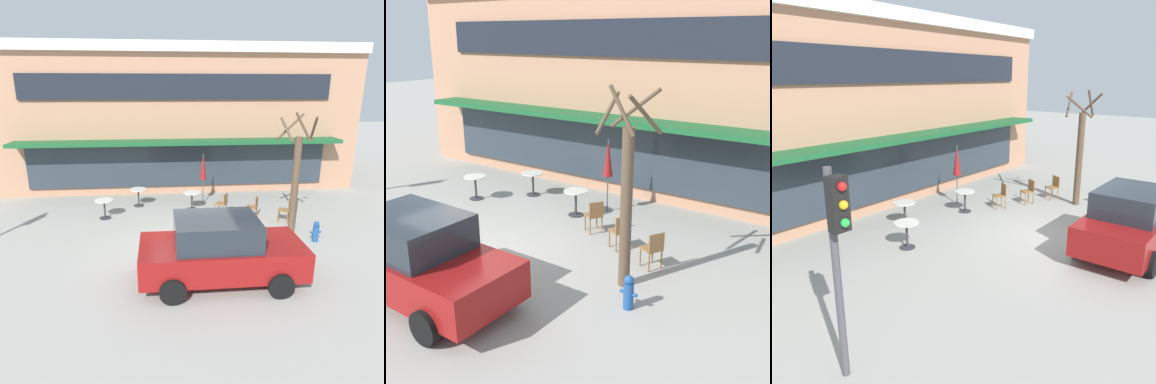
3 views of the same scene
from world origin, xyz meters
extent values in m
plane|color=#9E9B93|center=(0.00, 0.00, 0.00)|extent=(80.00, 80.00, 0.00)
cube|color=tan|center=(0.00, 10.00, 3.42)|extent=(17.36, 8.00, 6.85)
cube|color=silver|center=(0.00, 5.88, 6.60)|extent=(17.36, 0.24, 0.44)
cube|color=#19592D|center=(0.00, 5.45, 2.55)|extent=(14.75, 1.10, 0.16)
cube|color=#1E232D|center=(0.00, 5.94, 4.93)|extent=(13.89, 0.10, 1.10)
cube|color=#2D3842|center=(0.00, 5.94, 1.35)|extent=(13.89, 0.10, 1.90)
cylinder|color=#333338|center=(0.35, 3.58, 0.01)|extent=(0.44, 0.44, 0.03)
cylinder|color=#333338|center=(0.35, 3.58, 0.38)|extent=(0.07, 0.07, 0.70)
cylinder|color=silver|center=(0.35, 3.58, 0.74)|extent=(0.70, 0.70, 0.03)
cylinder|color=#333338|center=(-3.11, 2.91, 0.01)|extent=(0.44, 0.44, 0.03)
cylinder|color=#333338|center=(-3.11, 2.91, 0.38)|extent=(0.07, 0.07, 0.70)
cylinder|color=silver|center=(-3.11, 2.91, 0.74)|extent=(0.70, 0.70, 0.03)
cylinder|color=#333338|center=(-1.88, 4.27, 0.01)|extent=(0.44, 0.44, 0.03)
cylinder|color=#333338|center=(-1.88, 4.27, 0.38)|extent=(0.07, 0.07, 0.70)
cylinder|color=silver|center=(-1.88, 4.27, 0.74)|extent=(0.70, 0.70, 0.03)
cylinder|color=#4C4C51|center=(0.91, 4.40, 1.10)|extent=(0.04, 0.04, 2.20)
cone|color=maroon|center=(0.91, 4.40, 1.65)|extent=(0.28, 0.28, 1.10)
cylinder|color=olive|center=(2.32, 2.29, 0.23)|extent=(0.04, 0.04, 0.45)
cylinder|color=olive|center=(2.48, 2.59, 0.23)|extent=(0.04, 0.04, 0.45)
cylinder|color=olive|center=(2.61, 2.13, 0.23)|extent=(0.04, 0.04, 0.45)
cylinder|color=olive|center=(2.78, 2.42, 0.23)|extent=(0.04, 0.04, 0.45)
cube|color=olive|center=(2.55, 2.36, 0.47)|extent=(0.54, 0.54, 0.04)
cube|color=olive|center=(2.70, 2.27, 0.69)|extent=(0.23, 0.37, 0.40)
cylinder|color=olive|center=(3.44, 1.83, 0.23)|extent=(0.04, 0.04, 0.45)
cylinder|color=olive|center=(3.59, 2.13, 0.23)|extent=(0.04, 0.04, 0.45)
cylinder|color=olive|center=(3.74, 1.67, 0.23)|extent=(0.04, 0.04, 0.45)
cylinder|color=olive|center=(3.89, 1.98, 0.23)|extent=(0.04, 0.04, 0.45)
cube|color=olive|center=(3.66, 1.90, 0.47)|extent=(0.54, 0.54, 0.04)
cube|color=olive|center=(3.83, 1.82, 0.69)|extent=(0.22, 0.37, 0.40)
cylinder|color=olive|center=(1.21, 2.82, 0.23)|extent=(0.04, 0.04, 0.45)
cylinder|color=olive|center=(1.40, 3.11, 0.23)|extent=(0.04, 0.04, 0.45)
cylinder|color=olive|center=(1.50, 2.64, 0.23)|extent=(0.04, 0.04, 0.45)
cylinder|color=olive|center=(1.68, 2.92, 0.23)|extent=(0.04, 0.04, 0.45)
cube|color=olive|center=(1.45, 2.87, 0.47)|extent=(0.55, 0.55, 0.04)
cube|color=olive|center=(1.60, 2.78, 0.69)|extent=(0.25, 0.36, 0.40)
cube|color=maroon|center=(0.58, -1.96, 0.70)|extent=(4.20, 1.80, 0.76)
cube|color=#232B33|center=(0.43, -1.96, 1.42)|extent=(2.10, 1.60, 0.68)
cylinder|color=black|center=(1.88, -1.06, 0.32)|extent=(0.64, 0.22, 0.64)
cylinder|color=black|center=(1.88, -2.86, 0.32)|extent=(0.64, 0.22, 0.64)
cylinder|color=black|center=(-0.72, -1.06, 0.32)|extent=(0.64, 0.22, 0.64)
cylinder|color=black|center=(-0.72, -2.86, 0.32)|extent=(0.64, 0.22, 0.64)
cylinder|color=brown|center=(3.58, 0.86, 1.68)|extent=(0.24, 0.24, 3.36)
cylinder|color=brown|center=(3.99, 0.74, 3.64)|extent=(0.32, 0.89, 0.82)
cylinder|color=brown|center=(3.45, 1.32, 3.66)|extent=(1.00, 0.35, 0.84)
cylinder|color=brown|center=(3.13, 0.81, 3.60)|extent=(0.18, 0.96, 0.74)
cylinder|color=brown|center=(3.57, 0.59, 3.71)|extent=(0.60, 0.09, 0.92)
cylinder|color=#1E4C8C|center=(4.12, 0.11, 0.28)|extent=(0.20, 0.20, 0.55)
sphere|color=#1E4C8C|center=(4.12, 0.11, 0.61)|extent=(0.19, 0.19, 0.19)
cylinder|color=#1E4C8C|center=(3.99, 0.11, 0.33)|extent=(0.10, 0.07, 0.07)
cylinder|color=#1E4C8C|center=(4.25, 0.11, 0.33)|extent=(0.10, 0.07, 0.07)
camera|label=1|loc=(-0.95, -9.84, 4.87)|focal=32.00mm
camera|label=2|loc=(8.08, -7.05, 5.04)|focal=45.00mm
camera|label=3|loc=(-10.35, -4.79, 4.60)|focal=38.00mm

